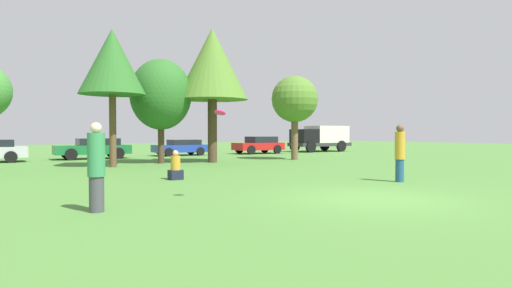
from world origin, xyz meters
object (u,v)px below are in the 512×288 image
object	(u,v)px
person_thrower	(96,167)
frisbee	(220,113)
tree_4	(295,100)
parked_car_blue	(181,147)
tree_2	(161,95)
parked_car_green	(94,148)
delivery_truck_black	(320,137)
bystander_sitting	(176,168)
tree_3	(212,65)
parked_car_red	(259,145)
person_catcher	(400,152)
tree_1	(112,62)

from	to	relation	value
person_thrower	frisbee	distance (m)	3.09
tree_4	parked_car_blue	distance (m)	9.82
tree_2	parked_car_green	size ratio (longest dim) A/B	1.23
parked_car_green	parked_car_blue	distance (m)	6.36
tree_4	delivery_truck_black	bearing A→B (deg)	39.52
parked_car_green	parked_car_blue	world-z (taller)	parked_car_green
tree_2	delivery_truck_black	bearing A→B (deg)	19.16
tree_4	delivery_truck_black	size ratio (longest dim) A/B	0.92
frisbee	tree_2	distance (m)	13.71
bystander_sitting	tree_3	distance (m)	10.19
parked_car_blue	parked_car_red	bearing A→B (deg)	174.34
frisbee	parked_car_green	bearing A→B (deg)	84.65
person_thrower	tree_4	world-z (taller)	tree_4
tree_4	bystander_sitting	bearing A→B (deg)	-149.28
person_catcher	parked_car_blue	size ratio (longest dim) A/B	0.49
bystander_sitting	parked_car_blue	world-z (taller)	parked_car_blue
bystander_sitting	tree_1	xyz separation A→B (m)	(-0.19, 6.93, 4.62)
frisbee	delivery_truck_black	world-z (taller)	delivery_truck_black
parked_car_red	tree_2	bearing A→B (deg)	32.05
tree_1	delivery_truck_black	xyz separation A→B (m)	(20.21, 7.12, -3.75)
parked_car_green	parked_car_red	size ratio (longest dim) A/B	1.15
parked_car_green	delivery_truck_black	bearing A→B (deg)	-178.01
parked_car_green	parked_car_red	world-z (taller)	parked_car_red
tree_2	bystander_sitting	bearing A→B (deg)	-108.67
person_catcher	bystander_sitting	bearing A→B (deg)	-39.16
person_catcher	tree_2	distance (m)	13.63
person_thrower	parked_car_green	world-z (taller)	person_thrower
person_catcher	tree_4	distance (m)	12.54
tree_1	parked_car_red	bearing A→B (deg)	27.58
person_thrower	delivery_truck_black	xyz separation A→B (m)	(23.94, 18.89, 0.34)
tree_4	tree_2	bearing A→B (deg)	168.17
tree_3	tree_4	size ratio (longest dim) A/B	1.45
parked_car_red	tree_4	bearing A→B (deg)	73.52
tree_1	tree_4	bearing A→B (deg)	-2.98
bystander_sitting	delivery_truck_black	bearing A→B (deg)	35.05
person_catcher	tree_3	xyz separation A→B (m)	(-0.60, 11.99, 4.45)
bystander_sitting	parked_car_green	world-z (taller)	parked_car_green
tree_4	parked_car_red	size ratio (longest dim) A/B	1.29
tree_1	parked_car_green	distance (m)	8.61
tree_1	delivery_truck_black	world-z (taller)	tree_1
tree_2	delivery_truck_black	size ratio (longest dim) A/B	1.00
tree_4	frisbee	bearing A→B (deg)	-135.92
bystander_sitting	delivery_truck_black	xyz separation A→B (m)	(20.03, 14.05, 0.87)
tree_2	tree_4	distance (m)	8.16
parked_car_red	delivery_truck_black	size ratio (longest dim) A/B	0.71
tree_1	tree_2	distance (m)	3.38
tree_2	tree_3	size ratio (longest dim) A/B	0.75
frisbee	person_catcher	bearing A→B (deg)	0.98
person_thrower	parked_car_green	distance (m)	19.71
person_catcher	tree_3	bearing A→B (deg)	-86.68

